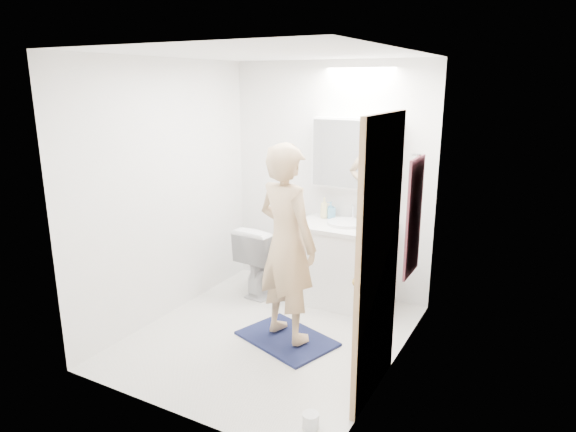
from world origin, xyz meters
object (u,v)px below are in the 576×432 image
Objects in this scene: medicine_cabinet at (355,154)px; toilet_paper_roll at (311,421)px; vanity_cabinet at (343,266)px; soap_bottle_a at (324,208)px; toilet at (268,258)px; toothbrush_cup at (374,220)px; person at (287,243)px; soap_bottle_b at (331,210)px.

medicine_cabinet is 8.00× the size of toilet_paper_roll.
vanity_cabinet is 4.18× the size of soap_bottle_a.
toilet is 1.20m from toothbrush_cup.
soap_bottle_a reaches higher than toilet_paper_roll.
soap_bottle_a reaches higher than vanity_cabinet.
medicine_cabinet is at bearing -77.44° from person.
person reaches higher than toothbrush_cup.
vanity_cabinet is 1.20× the size of toilet.
toilet is 0.44× the size of person.
soap_bottle_b is (0.58, 0.29, 0.53)m from toilet.
vanity_cabinet is 0.59m from soap_bottle_b.
medicine_cabinet is at bearing -153.33° from toilet.
person reaches higher than vanity_cabinet.
soap_bottle_a reaches higher than toothbrush_cup.
toothbrush_cup is (0.48, -0.02, -0.04)m from soap_bottle_b.
soap_bottle_b is (-0.23, -0.03, -0.59)m from medicine_cabinet.
toilet is 2.28m from toilet_paper_roll.
soap_bottle_b reaches higher than toothbrush_cup.
toilet_paper_roll is (0.69, -0.94, -0.84)m from person.
soap_bottle_a is (-0.29, -0.06, -0.57)m from medicine_cabinet.
medicine_cabinet reaches higher than toothbrush_cup.
person is at bearing -97.14° from vanity_cabinet.
toilet_paper_roll is at bearing -73.36° from vanity_cabinet.
soap_bottle_a is (-0.17, 1.12, 0.04)m from person.
soap_bottle_b is 1.80× the size of toothbrush_cup.
vanity_cabinet is at bearing -166.99° from toilet.
soap_bottle_b is at bearing -65.89° from person.
vanity_cabinet reaches higher than toilet_paper_roll.
medicine_cabinet is at bearing 104.97° from toilet_paper_roll.
toothbrush_cup is (1.06, 0.27, 0.49)m from toilet.
toilet is at bearing -32.32° from person.
medicine_cabinet is at bearing 7.28° from soap_bottle_b.
vanity_cabinet is 0.54× the size of person.
vanity_cabinet is 0.63m from soap_bottle_a.
medicine_cabinet reaches higher than toilet.
vanity_cabinet is 0.56m from toothbrush_cup.
medicine_cabinet is at bearing 11.51° from soap_bottle_a.
toilet_paper_roll is at bearing 132.61° from toilet.
toilet is at bearing -171.94° from vanity_cabinet.
medicine_cabinet is 0.52× the size of person.
toothbrush_cup is at bearing 98.78° from toilet_paper_roll.
medicine_cabinet is at bearing 168.53° from toothbrush_cup.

